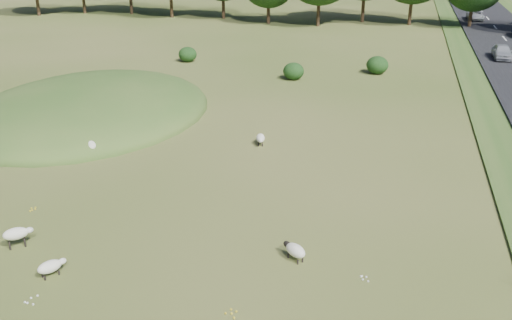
{
  "coord_description": "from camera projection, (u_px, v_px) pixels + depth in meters",
  "views": [
    {
      "loc": [
        8.58,
        -21.99,
        11.99
      ],
      "look_at": [
        2.0,
        4.0,
        1.0
      ],
      "focal_mm": 40.0,
      "sensor_mm": 36.0,
      "label": 1
    }
  ],
  "objects": [
    {
      "name": "car_6",
      "position": [
        475.0,
        15.0,
        77.26
      ],
      "size": [
        2.06,
        4.47,
        1.24
      ],
      "primitive_type": "imported",
      "color": "silver",
      "rests_on": "road"
    },
    {
      "name": "sheep_4",
      "position": [
        16.0,
        234.0,
        22.82
      ],
      "size": [
        1.15,
        1.05,
        0.86
      ],
      "rotation": [
        0.0,
        0.0,
        0.7
      ],
      "color": "beige",
      "rests_on": "ground"
    },
    {
      "name": "ground",
      "position": [
        282.0,
        94.0,
        44.16
      ],
      "size": [
        160.0,
        160.0,
        0.0
      ],
      "primitive_type": "plane",
      "color": "#3E571B",
      "rests_on": "ground"
    },
    {
      "name": "shrubs",
      "position": [
        292.0,
        63.0,
        50.62
      ],
      "size": [
        19.65,
        6.04,
        1.56
      ],
      "color": "black",
      "rests_on": "ground"
    },
    {
      "name": "car_0",
      "position": [
        502.0,
        52.0,
        54.5
      ],
      "size": [
        1.61,
        4.01,
        1.37
      ],
      "primitive_type": "imported",
      "color": "#A6A9AE",
      "rests_on": "road"
    },
    {
      "name": "mound",
      "position": [
        90.0,
        112.0,
        39.71
      ],
      "size": [
        16.0,
        20.0,
        4.0
      ],
      "primitive_type": "ellipsoid",
      "color": "#33561E",
      "rests_on": "ground"
    },
    {
      "name": "sheep_3",
      "position": [
        295.0,
        250.0,
        21.99
      ],
      "size": [
        1.14,
        1.02,
        0.68
      ],
      "rotation": [
        0.0,
        0.0,
        2.47
      ],
      "color": "beige",
      "rests_on": "ground"
    },
    {
      "name": "sheep_2",
      "position": [
        260.0,
        138.0,
        33.64
      ],
      "size": [
        0.72,
        1.19,
        0.66
      ],
      "rotation": [
        0.0,
        0.0,
        4.96
      ],
      "color": "beige",
      "rests_on": "ground"
    },
    {
      "name": "sheep_1",
      "position": [
        91.0,
        145.0,
        32.07
      ],
      "size": [
        1.09,
        1.13,
        0.87
      ],
      "rotation": [
        0.0,
        0.0,
        2.31
      ],
      "color": "beige",
      "rests_on": "ground"
    },
    {
      "name": "sheep_0",
      "position": [
        51.0,
        266.0,
        20.98
      ],
      "size": [
        0.92,
        1.11,
        0.64
      ],
      "rotation": [
        0.0,
        0.0,
        0.97
      ],
      "color": "beige",
      "rests_on": "ground"
    }
  ]
}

